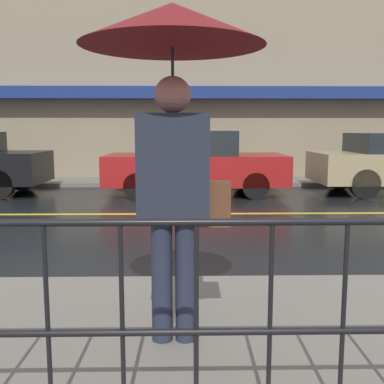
% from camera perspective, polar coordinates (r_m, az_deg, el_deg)
% --- Properties ---
extents(ground_plane, '(80.00, 80.00, 0.00)m').
position_cam_1_polar(ground_plane, '(8.31, -5.71, -2.80)').
color(ground_plane, black).
extents(sidewalk_near, '(28.00, 2.44, 0.11)m').
position_cam_1_polar(sidewalk_near, '(3.48, -12.65, -17.74)').
color(sidewalk_near, slate).
rests_on(sidewalk_near, ground_plane).
extents(sidewalk_far, '(28.00, 1.67, 0.11)m').
position_cam_1_polar(sidewalk_far, '(12.93, -4.08, 1.33)').
color(sidewalk_far, slate).
rests_on(sidewalk_far, ground_plane).
extents(lane_marking, '(25.20, 0.12, 0.01)m').
position_cam_1_polar(lane_marking, '(8.31, -5.71, -2.77)').
color(lane_marking, gold).
rests_on(lane_marking, ground_plane).
extents(building_storefront, '(28.00, 0.85, 5.30)m').
position_cam_1_polar(building_storefront, '(13.85, -3.98, 12.51)').
color(building_storefront, gray).
rests_on(building_storefront, ground_plane).
extents(railing_foreground, '(12.00, 0.04, 1.02)m').
position_cam_1_polar(railing_foreground, '(2.34, -18.00, -12.48)').
color(railing_foreground, black).
rests_on(railing_foreground, sidewalk_near).
extents(pedestrian, '(1.18, 1.18, 2.23)m').
position_cam_1_polar(pedestrian, '(2.96, -2.40, 14.89)').
color(pedestrian, '#23283D').
rests_on(pedestrian, sidewalk_near).
extents(car_red, '(4.24, 1.95, 1.51)m').
position_cam_1_polar(car_red, '(10.76, 0.19, 3.78)').
color(car_red, maroon).
rests_on(car_red, ground_plane).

